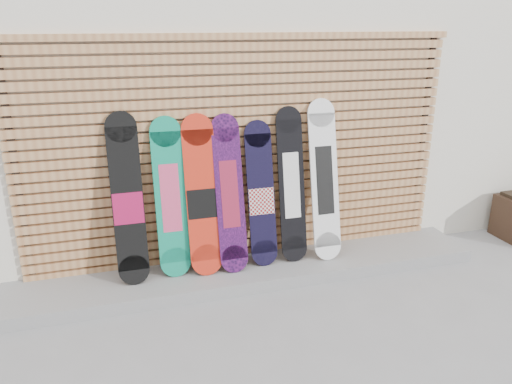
% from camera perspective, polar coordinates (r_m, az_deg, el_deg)
% --- Properties ---
extents(ground, '(80.00, 80.00, 0.00)m').
position_cam_1_polar(ground, '(4.49, 3.81, -13.26)').
color(ground, gray).
rests_on(ground, ground).
extents(building, '(12.00, 5.00, 3.60)m').
position_cam_1_polar(building, '(7.32, -1.86, 14.33)').
color(building, silver).
rests_on(building, ground).
extents(concrete_step, '(4.60, 0.70, 0.12)m').
position_cam_1_polar(concrete_step, '(4.98, -0.56, -8.96)').
color(concrete_step, gray).
rests_on(concrete_step, ground).
extents(slat_wall, '(4.26, 0.08, 2.29)m').
position_cam_1_polar(slat_wall, '(4.83, -1.56, 4.76)').
color(slat_wall, '#AD7548').
rests_on(slat_wall, ground).
extents(snowboard_0, '(0.28, 0.34, 1.54)m').
position_cam_1_polar(snowboard_0, '(4.58, -14.46, -0.99)').
color(snowboard_0, black).
rests_on(snowboard_0, concrete_step).
extents(snowboard_1, '(0.28, 0.30, 1.48)m').
position_cam_1_polar(snowboard_1, '(4.63, -9.75, -0.68)').
color(snowboard_1, '#0D8464').
rests_on(snowboard_1, concrete_step).
extents(snowboard_2, '(0.30, 0.36, 1.48)m').
position_cam_1_polar(snowboard_2, '(4.65, -6.20, -0.55)').
color(snowboard_2, red).
rests_on(snowboard_2, concrete_step).
extents(snowboard_3, '(0.27, 0.38, 1.47)m').
position_cam_1_polar(snowboard_3, '(4.69, -3.04, -0.24)').
color(snowboard_3, black).
rests_on(snowboard_3, concrete_step).
extents(snowboard_4, '(0.26, 0.33, 1.39)m').
position_cam_1_polar(snowboard_4, '(4.80, 0.57, -0.35)').
color(snowboard_4, black).
rests_on(snowboard_4, concrete_step).
extents(snowboard_5, '(0.26, 0.32, 1.51)m').
position_cam_1_polar(snowboard_5, '(4.88, 4.07, 0.77)').
color(snowboard_5, black).
rests_on(snowboard_5, concrete_step).
extents(snowboard_6, '(0.28, 0.39, 1.57)m').
position_cam_1_polar(snowboard_6, '(4.97, 7.82, 1.33)').
color(snowboard_6, white).
rests_on(snowboard_6, concrete_step).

